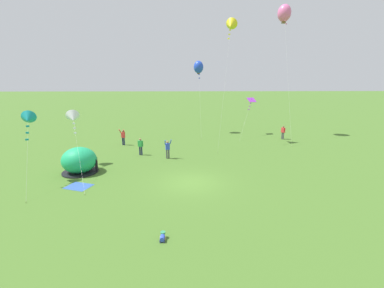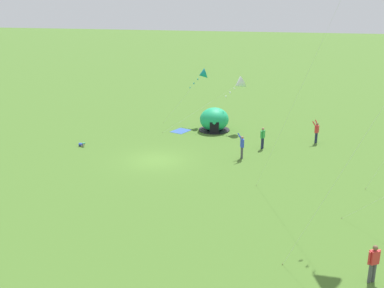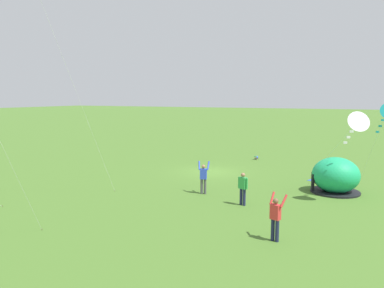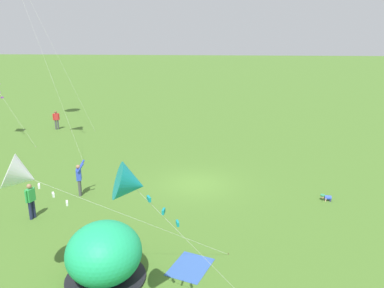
# 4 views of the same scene
# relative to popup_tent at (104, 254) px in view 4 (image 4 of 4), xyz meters

# --- Properties ---
(ground_plane) EXTENTS (300.00, 300.00, 0.00)m
(ground_plane) POSITION_rel_popup_tent_xyz_m (8.99, -2.42, -1.00)
(ground_plane) COLOR #477028
(popup_tent) EXTENTS (2.81, 2.81, 2.10)m
(popup_tent) POSITION_rel_popup_tent_xyz_m (0.00, 0.00, 0.00)
(popup_tent) COLOR #1EAD6B
(popup_tent) RESTS_ON ground
(picnic_blanket) EXTENTS (2.03, 1.78, 0.01)m
(picnic_blanket) POSITION_rel_popup_tent_xyz_m (0.97, -2.88, -0.99)
(picnic_blanket) COLOR #3359A5
(picnic_blanket) RESTS_ON ground
(toddler_crawling) EXTENTS (0.27, 0.55, 0.32)m
(toddler_crawling) POSITION_rel_popup_tent_xyz_m (7.42, -9.31, -0.82)
(toddler_crawling) COLOR blue
(toddler_crawling) RESTS_ON ground
(person_strolling) EXTENTS (0.41, 0.50, 1.72)m
(person_strolling) POSITION_rel_popup_tent_xyz_m (20.91, 11.32, -0.03)
(person_strolling) COLOR #4C4C51
(person_strolling) RESTS_ON ground
(person_flying_kite) EXTENTS (0.70, 0.58, 1.89)m
(person_flying_kite) POSITION_rel_popup_tent_xyz_m (6.89, 3.62, 0.00)
(person_flying_kite) COLOR #4C4C51
(person_flying_kite) RESTS_ON ground
(person_near_tent) EXTENTS (0.57, 0.34, 1.72)m
(person_near_tent) POSITION_rel_popup_tent_xyz_m (4.11, 4.83, -0.03)
(person_near_tent) COLOR #1E2347
(person_near_tent) RESTS_ON ground
(kite_teal) EXTENTS (1.84, 4.16, 5.25)m
(kite_teal) POSITION_rel_popup_tent_xyz_m (-2.49, -1.75, 3.68)
(kite_teal) COLOR silver
(kite_teal) RESTS_ON ground
(kite_white) EXTENTS (3.71, 7.10, 4.87)m
(kite_white) POSITION_rel_popup_tent_xyz_m (-0.98, 2.00, 3.19)
(kite_white) COLOR silver
(kite_white) RESTS_ON ground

